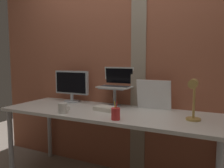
# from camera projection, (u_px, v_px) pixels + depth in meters

# --- Properties ---
(brick_wall_back) EXTENTS (3.47, 0.16, 2.53)m
(brick_wall_back) POSITION_uv_depth(u_px,v_px,m) (126.00, 58.00, 2.49)
(brick_wall_back) COLOR #9E563D
(brick_wall_back) RESTS_ON ground_plane
(desk) EXTENTS (2.10, 0.72, 0.76)m
(desk) POSITION_uv_depth(u_px,v_px,m) (108.00, 118.00, 2.19)
(desk) COLOR silver
(desk) RESTS_ON ground_plane
(monitor) EXTENTS (0.44, 0.18, 0.36)m
(monitor) POSITION_uv_depth(u_px,v_px,m) (72.00, 84.00, 2.62)
(monitor) COLOR #ADB2B7
(monitor) RESTS_ON desk
(laptop_stand) EXTENTS (0.28, 0.22, 0.20)m
(laptop_stand) POSITION_uv_depth(u_px,v_px,m) (115.00, 94.00, 2.40)
(laptop_stand) COLOR gray
(laptop_stand) RESTS_ON desk
(laptop) EXTENTS (0.35, 0.24, 0.21)m
(laptop) POSITION_uv_depth(u_px,v_px,m) (117.00, 82.00, 2.44)
(laptop) COLOR silver
(laptop) RESTS_ON laptop_stand
(whiteboard_panel) EXTENTS (0.34, 0.07, 0.29)m
(whiteboard_panel) POSITION_uv_depth(u_px,v_px,m) (154.00, 95.00, 2.24)
(whiteboard_panel) COLOR white
(whiteboard_panel) RESTS_ON desk
(desk_lamp) EXTENTS (0.12, 0.20, 0.34)m
(desk_lamp) POSITION_uv_depth(u_px,v_px,m) (193.00, 95.00, 1.77)
(desk_lamp) COLOR tan
(desk_lamp) RESTS_ON desk
(pen_cup) EXTENTS (0.07, 0.07, 0.15)m
(pen_cup) POSITION_uv_depth(u_px,v_px,m) (116.00, 114.00, 1.86)
(pen_cup) COLOR red
(pen_cup) RESTS_ON desk
(coffee_mug) EXTENTS (0.12, 0.08, 0.09)m
(coffee_mug) POSITION_uv_depth(u_px,v_px,m) (63.00, 108.00, 2.09)
(coffee_mug) COLOR silver
(coffee_mug) RESTS_ON desk
(paper_clutter_stack) EXTENTS (0.22, 0.16, 0.04)m
(paper_clutter_stack) POSITION_uv_depth(u_px,v_px,m) (105.00, 109.00, 2.19)
(paper_clutter_stack) COLOR silver
(paper_clutter_stack) RESTS_ON desk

